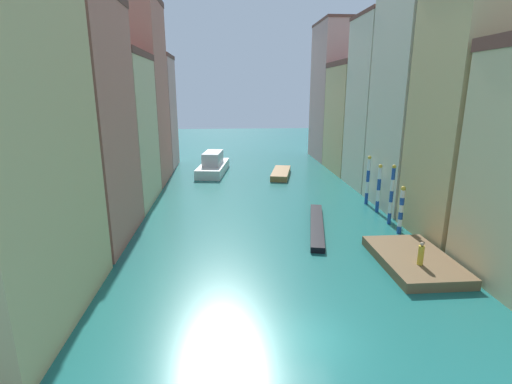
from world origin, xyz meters
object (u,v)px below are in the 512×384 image
(mooring_pole_0, at_px, (401,209))
(mooring_pole_1, at_px, (392,194))
(waterfront_dock, at_px, (414,260))
(vaporetto_white, at_px, (213,165))
(mooring_pole_3, at_px, (368,180))
(motorboat_0, at_px, (281,173))
(gondola_black, at_px, (317,225))
(mooring_pole_2, at_px, (379,188))
(person_on_dock, at_px, (421,254))

(mooring_pole_0, xyz_separation_m, mooring_pole_1, (0.13, 2.28, 0.64))
(waterfront_dock, height_order, vaporetto_white, vaporetto_white)
(mooring_pole_3, distance_m, vaporetto_white, 23.15)
(waterfront_dock, bearing_deg, motorboat_0, 100.32)
(gondola_black, bearing_deg, mooring_pole_1, 4.44)
(vaporetto_white, bearing_deg, mooring_pole_2, -49.95)
(mooring_pole_2, bearing_deg, person_on_dock, -100.00)
(waterfront_dock, xyz_separation_m, vaporetto_white, (-14.25, 30.58, 0.76))
(person_on_dock, relative_size, mooring_pole_2, 0.33)
(vaporetto_white, xyz_separation_m, motorboat_0, (9.21, -2.92, -0.71))
(person_on_dock, xyz_separation_m, vaporetto_white, (-13.94, 31.91, -0.26))
(mooring_pole_3, bearing_deg, mooring_pole_1, -91.55)
(gondola_black, bearing_deg, waterfront_dock, -57.08)
(mooring_pole_1, relative_size, motorboat_0, 0.67)
(vaporetto_white, height_order, motorboat_0, vaporetto_white)
(waterfront_dock, distance_m, mooring_pole_3, 14.32)
(person_on_dock, xyz_separation_m, mooring_pole_1, (1.99, 9.29, 1.32))
(mooring_pole_0, distance_m, mooring_pole_1, 2.37)
(mooring_pole_2, bearing_deg, waterfront_dock, -99.65)
(mooring_pole_3, height_order, vaporetto_white, mooring_pole_3)
(vaporetto_white, bearing_deg, motorboat_0, -17.59)
(person_on_dock, relative_size, mooring_pole_1, 0.29)
(person_on_dock, relative_size, mooring_pole_3, 0.30)
(person_on_dock, xyz_separation_m, gondola_black, (-4.52, 8.79, -1.13))
(mooring_pole_2, bearing_deg, mooring_pole_1, -94.07)
(mooring_pole_1, relative_size, mooring_pole_3, 1.05)
(person_on_dock, bearing_deg, gondola_black, 117.23)
(waterfront_dock, xyz_separation_m, mooring_pole_3, (1.85, 14.02, 2.22))
(person_on_dock, distance_m, vaporetto_white, 34.83)
(mooring_pole_1, height_order, mooring_pole_3, mooring_pole_1)
(mooring_pole_3, relative_size, vaporetto_white, 0.48)
(mooring_pole_2, relative_size, vaporetto_white, 0.44)
(mooring_pole_0, bearing_deg, motorboat_0, 106.71)
(mooring_pole_0, xyz_separation_m, gondola_black, (-6.39, 1.78, -1.81))
(person_on_dock, distance_m, mooring_pole_1, 9.59)
(mooring_pole_1, distance_m, mooring_pole_2, 3.40)
(gondola_black, xyz_separation_m, motorboat_0, (-0.21, 20.21, 0.16))
(mooring_pole_0, distance_m, vaporetto_white, 29.51)
(mooring_pole_2, height_order, mooring_pole_3, mooring_pole_3)
(waterfront_dock, xyz_separation_m, mooring_pole_1, (1.69, 7.96, 2.34))
(mooring_pole_3, distance_m, motorboat_0, 15.43)
(vaporetto_white, distance_m, motorboat_0, 9.69)
(vaporetto_white, distance_m, gondola_black, 24.99)
(mooring_pole_3, relative_size, gondola_black, 0.47)
(gondola_black, bearing_deg, mooring_pole_2, 29.87)
(motorboat_0, bearing_deg, gondola_black, -89.41)
(waterfront_dock, bearing_deg, mooring_pole_0, 74.62)
(mooring_pole_1, relative_size, gondola_black, 0.49)
(person_on_dock, height_order, vaporetto_white, vaporetto_white)
(waterfront_dock, xyz_separation_m, motorboat_0, (-5.04, 27.66, 0.05))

